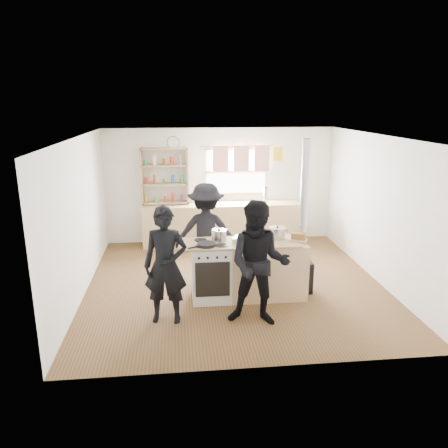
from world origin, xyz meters
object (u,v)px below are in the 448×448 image
(flue_heater, at_px, (301,254))
(person_near_left, at_px, (166,265))
(stockpot_stove, at_px, (219,235))
(cooking_island, at_px, (248,269))
(person_near_right, at_px, (259,264))
(person_far, at_px, (206,232))
(skillet_greens, at_px, (206,244))
(roast_tray, at_px, (245,239))
(bread_board, at_px, (298,237))
(stockpot_counter, at_px, (277,233))
(thermos, at_px, (266,195))

(flue_heater, height_order, person_near_left, flue_heater)
(stockpot_stove, bearing_deg, person_near_left, -137.10)
(cooking_island, xyz_separation_m, person_near_left, (-1.28, -0.66, 0.37))
(person_near_right, height_order, person_far, person_near_right)
(skillet_greens, height_order, person_far, person_far)
(skillet_greens, relative_size, flue_heater, 0.15)
(person_near_right, bearing_deg, roast_tray, 108.52)
(cooking_island, xyz_separation_m, person_near_right, (-0.00, -0.87, 0.42))
(flue_heater, distance_m, person_near_right, 1.35)
(bread_board, bearing_deg, cooking_island, 178.91)
(person_near_left, relative_size, person_near_right, 0.95)
(stockpot_stove, bearing_deg, flue_heater, 1.05)
(stockpot_counter, bearing_deg, cooking_island, -165.78)
(skillet_greens, distance_m, stockpot_counter, 1.18)
(stockpot_stove, relative_size, person_near_right, 0.14)
(roast_tray, height_order, bread_board, bread_board)
(roast_tray, height_order, flue_heater, flue_heater)
(stockpot_counter, bearing_deg, roast_tray, -168.17)
(stockpot_stove, relative_size, flue_heater, 0.10)
(stockpot_counter, height_order, bread_board, stockpot_counter)
(cooking_island, distance_m, roast_tray, 0.51)
(person_near_left, distance_m, person_far, 1.67)
(person_near_right, bearing_deg, person_far, 123.88)
(person_far, bearing_deg, person_near_right, 116.09)
(person_near_left, bearing_deg, stockpot_counter, 31.49)
(person_near_right, bearing_deg, bread_board, 61.94)
(roast_tray, xyz_separation_m, person_near_right, (0.06, -0.87, -0.08))
(person_near_left, bearing_deg, stockpot_stove, 50.41)
(person_far, bearing_deg, skillet_greens, 93.16)
(person_near_right, bearing_deg, thermos, 91.94)
(person_near_left, xyz_separation_m, person_far, (0.67, 1.53, 0.01))
(cooking_island, xyz_separation_m, flue_heater, (0.89, 0.13, 0.18))
(stockpot_stove, bearing_deg, cooking_island, -12.70)
(roast_tray, distance_m, person_far, 1.03)
(person_near_left, height_order, person_far, person_far)
(skillet_greens, bearing_deg, thermos, 62.90)
(stockpot_stove, bearing_deg, roast_tray, -13.39)
(skillet_greens, xyz_separation_m, bread_board, (1.46, 0.13, 0.02))
(stockpot_counter, bearing_deg, person_far, 145.26)
(stockpot_counter, relative_size, flue_heater, 0.11)
(person_near_left, bearing_deg, skillet_greens, 47.67)
(person_near_right, bearing_deg, skillet_greens, 147.78)
(bread_board, height_order, person_far, person_far)
(person_far, bearing_deg, roast_tray, 129.23)
(skillet_greens, height_order, person_near_left, person_near_left)
(thermos, height_order, cooking_island, thermos)
(cooking_island, xyz_separation_m, roast_tray, (-0.06, 0.01, 0.50))
(stockpot_stove, distance_m, person_near_left, 1.13)
(cooking_island, xyz_separation_m, stockpot_stove, (-0.46, 0.10, 0.55))
(thermos, relative_size, roast_tray, 0.81)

